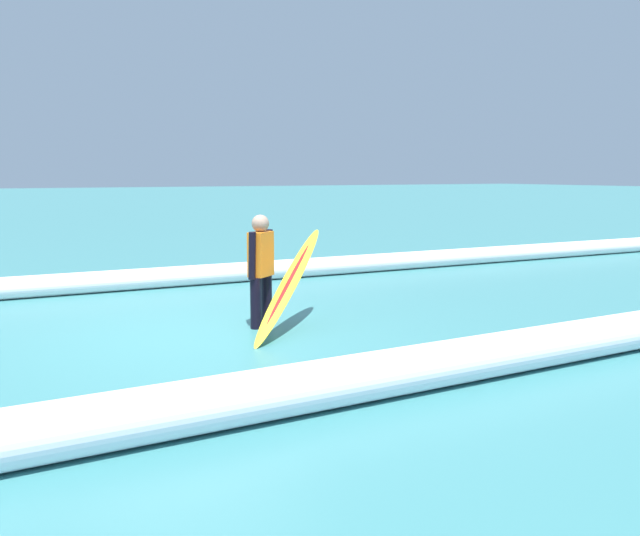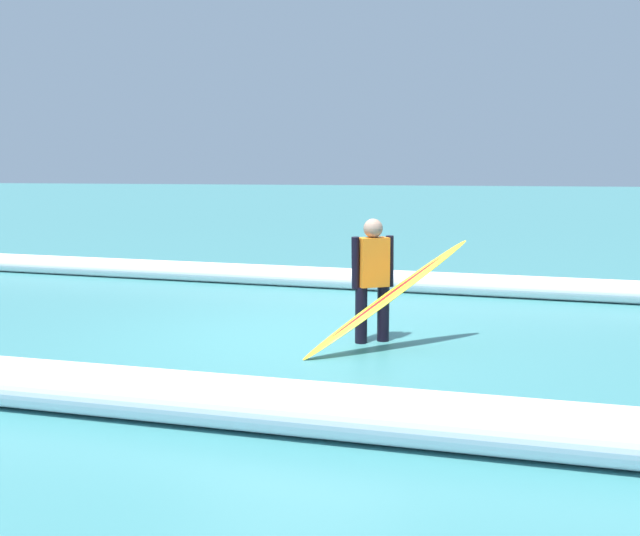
# 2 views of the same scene
# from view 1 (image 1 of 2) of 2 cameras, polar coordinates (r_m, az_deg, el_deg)

# --- Properties ---
(ground_plane) EXTENTS (177.65, 177.65, 0.00)m
(ground_plane) POSITION_cam_1_polar(r_m,az_deg,el_deg) (8.46, -10.94, -5.45)
(ground_plane) COLOR #37787A
(surfer) EXTENTS (0.43, 0.38, 1.43)m
(surfer) POSITION_cam_1_polar(r_m,az_deg,el_deg) (8.61, -4.98, 0.28)
(surfer) COLOR black
(surfer) RESTS_ON ground_plane
(surfboard) EXTENTS (1.70, 1.57, 1.21)m
(surfboard) POSITION_cam_1_polar(r_m,az_deg,el_deg) (8.45, -2.59, -1.26)
(surfboard) COLOR yellow
(surfboard) RESTS_ON ground_plane
(wave_crest_foreground) EXTENTS (24.52, 0.94, 0.35)m
(wave_crest_foreground) POSITION_cam_1_polar(r_m,az_deg,el_deg) (12.57, -3.58, -0.13)
(wave_crest_foreground) COLOR white
(wave_crest_foreground) RESTS_ON ground_plane
(wave_crest_midground) EXTENTS (24.44, 0.87, 0.42)m
(wave_crest_midground) POSITION_cam_1_polar(r_m,az_deg,el_deg) (6.80, 14.49, -7.04)
(wave_crest_midground) COLOR white
(wave_crest_midground) RESTS_ON ground_plane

